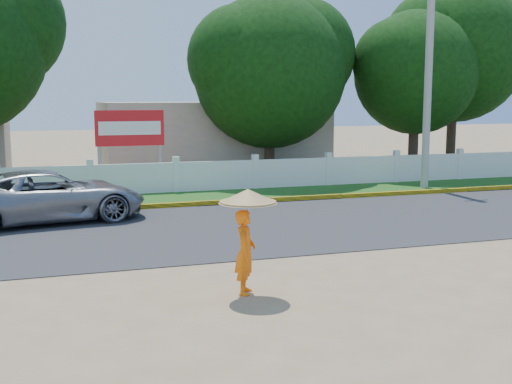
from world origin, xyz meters
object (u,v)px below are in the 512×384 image
at_px(monk_with_parasol, 246,226).
at_px(billboard, 130,132).
at_px(utility_pole, 428,79).
at_px(vehicle, 49,196).

xyz_separation_m(monk_with_parasol, billboard, (-0.26, 13.43, 0.94)).
relative_size(utility_pole, billboard, 2.78).
relative_size(vehicle, monk_with_parasol, 2.82).
bearing_deg(billboard, utility_pole, -15.14).
distance_m(utility_pole, billboard, 11.20).
height_order(monk_with_parasol, billboard, billboard).
bearing_deg(utility_pole, billboard, 164.86).
distance_m(vehicle, billboard, 6.36).
distance_m(vehicle, monk_with_parasol, 8.60).
relative_size(vehicle, billboard, 1.76).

